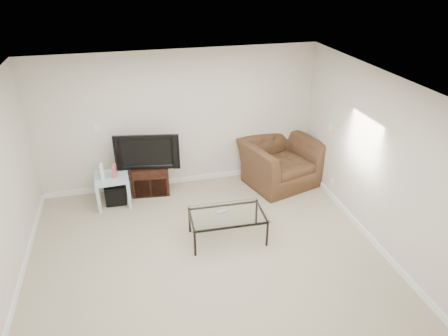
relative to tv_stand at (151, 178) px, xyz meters
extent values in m
plane|color=tan|center=(0.60, -2.28, -0.27)|extent=(5.00, 5.00, 0.00)
plane|color=white|center=(0.60, -2.28, 2.23)|extent=(5.00, 5.00, 0.00)
cube|color=silver|center=(0.60, 0.22, 0.98)|extent=(5.00, 0.02, 2.50)
cube|color=silver|center=(3.10, -2.28, 0.98)|extent=(0.02, 5.00, 2.50)
cube|color=white|center=(-0.80, 0.21, 0.98)|extent=(0.12, 0.02, 0.12)
cube|color=white|center=(3.09, -0.68, 0.98)|extent=(0.02, 0.09, 0.13)
cube|color=white|center=(3.09, -0.98, 0.03)|extent=(0.02, 0.08, 0.12)
cube|color=black|center=(0.00, -0.04, 0.18)|extent=(0.39, 0.29, 0.05)
imported|color=black|center=(0.00, -0.03, 0.59)|extent=(1.05, 0.39, 0.64)
cube|color=black|center=(-0.63, -0.21, -0.08)|extent=(0.36, 0.36, 0.35)
cube|color=white|center=(-0.79, -0.26, 0.38)|extent=(0.06, 0.18, 0.24)
cube|color=#CC4C4C|center=(-0.59, -0.25, 0.37)|extent=(0.07, 0.16, 0.21)
imported|color=brown|center=(2.40, -0.23, 0.29)|extent=(1.48, 1.17, 1.13)
cube|color=#B2B2B7|center=(0.93, -1.63, 0.19)|extent=(0.19, 0.09, 0.02)
camera|label=1|loc=(-0.25, -6.43, 3.56)|focal=32.00mm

